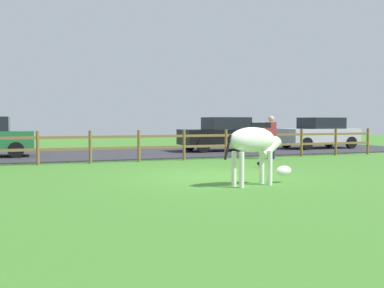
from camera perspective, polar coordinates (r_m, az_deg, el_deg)
ground_plane at (r=11.92m, az=3.36°, el=-4.10°), size 60.00×60.00×0.00m
parking_asphalt at (r=20.70m, az=-7.36°, el=-1.06°), size 28.00×7.40×0.05m
paddock_fence at (r=16.30m, az=-6.61°, el=0.03°), size 20.46×0.11×1.12m
zebra at (r=10.38m, az=7.84°, el=-0.04°), size 1.92×0.69×1.41m
crow_on_grass at (r=14.48m, az=8.42°, el=-2.38°), size 0.21×0.10×0.20m
parked_car_black at (r=21.40m, az=3.97°, el=1.28°), size 4.00×1.88×1.56m
parked_car_silver at (r=24.21m, az=15.51°, el=1.37°), size 4.05×1.97×1.56m
visitor_near_fence at (r=17.61m, az=9.77°, el=1.09°), size 0.41×0.31×1.64m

